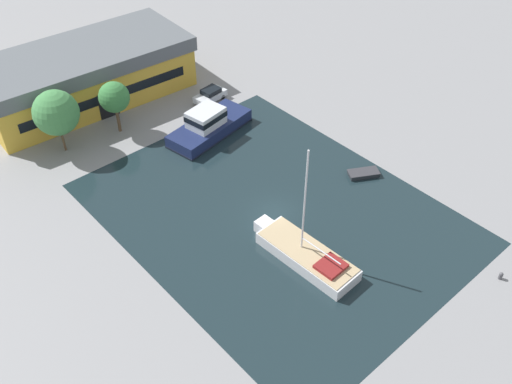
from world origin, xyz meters
name	(u,v)px	position (x,y,z in m)	size (l,w,h in m)	color
ground_plane	(274,213)	(0.00, 0.00, 0.00)	(440.00, 440.00, 0.00)	gray
water_canal	(274,213)	(0.00, 0.00, 0.00)	(26.43, 34.51, 0.01)	#19282D
warehouse_building	(85,74)	(-2.60, 30.56, 3.24)	(25.76, 12.71, 6.41)	gold
quay_tree_near_building	(114,97)	(-3.64, 21.79, 4.41)	(3.42, 3.42, 6.15)	brown
quay_tree_by_water	(56,113)	(-10.03, 22.56, 4.78)	(4.81, 4.81, 7.19)	brown
parked_car	(210,95)	(8.09, 20.04, 0.82)	(4.33, 2.36, 1.62)	silver
sailboat_moored	(306,254)	(-2.08, -6.23, 0.69)	(3.66, 10.74, 11.62)	silver
motor_cruiser	(209,125)	(3.52, 14.53, 1.20)	(10.79, 5.76, 3.35)	#19234C
small_dinghy	(363,173)	(10.79, -1.95, 0.26)	(3.48, 2.83, 0.51)	#23282D
mooring_bollard	(501,276)	(8.71, -18.71, 0.37)	(0.35, 0.35, 0.71)	#47474C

